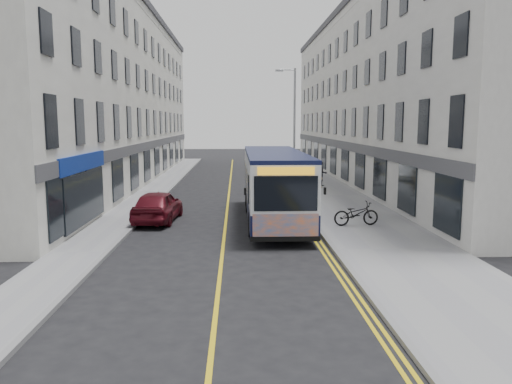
{
  "coord_description": "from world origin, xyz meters",
  "views": [
    {
      "loc": [
        0.53,
        -18.29,
        4.56
      ],
      "look_at": [
        1.35,
        2.98,
        1.6
      ],
      "focal_mm": 35.0,
      "sensor_mm": 36.0,
      "label": 1
    }
  ],
  "objects": [
    {
      "name": "ground",
      "position": [
        0.0,
        0.0,
        0.0
      ],
      "size": [
        140.0,
        140.0,
        0.0
      ],
      "primitive_type": "plane",
      "color": "black",
      "rests_on": "ground"
    },
    {
      "name": "pavement_east",
      "position": [
        6.25,
        12.0,
        0.06
      ],
      "size": [
        4.5,
        64.0,
        0.12
      ],
      "primitive_type": "cube",
      "color": "gray",
      "rests_on": "ground"
    },
    {
      "name": "pavement_west",
      "position": [
        -5.0,
        12.0,
        0.06
      ],
      "size": [
        2.0,
        64.0,
        0.12
      ],
      "primitive_type": "cube",
      "color": "gray",
      "rests_on": "ground"
    },
    {
      "name": "kerb_east",
      "position": [
        4.0,
        12.0,
        0.07
      ],
      "size": [
        0.18,
        64.0,
        0.13
      ],
      "primitive_type": "cube",
      "color": "slate",
      "rests_on": "ground"
    },
    {
      "name": "kerb_west",
      "position": [
        -4.0,
        12.0,
        0.07
      ],
      "size": [
        0.18,
        64.0,
        0.13
      ],
      "primitive_type": "cube",
      "color": "slate",
      "rests_on": "ground"
    },
    {
      "name": "road_centre_line",
      "position": [
        0.0,
        12.0,
        0.0
      ],
      "size": [
        0.12,
        64.0,
        0.01
      ],
      "primitive_type": "cube",
      "color": "gold",
      "rests_on": "ground"
    },
    {
      "name": "road_dbl_yellow_inner",
      "position": [
        3.55,
        12.0,
        0.0
      ],
      "size": [
        0.1,
        64.0,
        0.01
      ],
      "primitive_type": "cube",
      "color": "gold",
      "rests_on": "ground"
    },
    {
      "name": "road_dbl_yellow_outer",
      "position": [
        3.75,
        12.0,
        0.0
      ],
      "size": [
        0.1,
        64.0,
        0.01
      ],
      "primitive_type": "cube",
      "color": "gold",
      "rests_on": "ground"
    },
    {
      "name": "terrace_east",
      "position": [
        11.5,
        21.0,
        6.5
      ],
      "size": [
        6.0,
        46.0,
        13.0
      ],
      "primitive_type": "cube",
      "color": "silver",
      "rests_on": "ground"
    },
    {
      "name": "terrace_west",
      "position": [
        -9.0,
        21.0,
        6.5
      ],
      "size": [
        6.0,
        46.0,
        13.0
      ],
      "primitive_type": "cube",
      "color": "white",
      "rests_on": "ground"
    },
    {
      "name": "streetlamp",
      "position": [
        4.17,
        14.0,
        4.38
      ],
      "size": [
        1.32,
        0.18,
        8.0
      ],
      "color": "#9B9EA3",
      "rests_on": "ground"
    },
    {
      "name": "city_bus",
      "position": [
        2.26,
        4.73,
        1.77
      ],
      "size": [
        2.6,
        11.14,
        3.24
      ],
      "color": "#0B1033",
      "rests_on": "ground"
    },
    {
      "name": "bicycle",
      "position": [
        5.71,
        2.86,
        0.64
      ],
      "size": [
        2.05,
        0.9,
        1.04
      ],
      "primitive_type": "imported",
      "rotation": [
        0.0,
        0.0,
        1.68
      ],
      "color": "black",
      "rests_on": "pavement_east"
    },
    {
      "name": "pedestrian_near",
      "position": [
        5.44,
        11.66,
        0.94
      ],
      "size": [
        0.71,
        0.6,
        1.65
      ],
      "primitive_type": "imported",
      "rotation": [
        0.0,
        0.0,
        -0.4
      ],
      "color": "olive",
      "rests_on": "pavement_east"
    },
    {
      "name": "pedestrian_far",
      "position": [
        6.46,
        16.47,
        0.99
      ],
      "size": [
        0.9,
        0.73,
        1.75
      ],
      "primitive_type": "imported",
      "rotation": [
        0.0,
        0.0,
        0.09
      ],
      "color": "black",
      "rests_on": "pavement_east"
    },
    {
      "name": "car_white",
      "position": [
        3.2,
        21.18,
        0.74
      ],
      "size": [
        2.01,
        4.62,
        1.48
      ],
      "primitive_type": "imported",
      "rotation": [
        0.0,
        0.0,
        0.1
      ],
      "color": "silver",
      "rests_on": "ground"
    },
    {
      "name": "car_maroon",
      "position": [
        -3.15,
        4.69,
        0.74
      ],
      "size": [
        2.08,
        4.46,
        1.48
      ],
      "primitive_type": "imported",
      "rotation": [
        0.0,
        0.0,
        3.06
      ],
      "color": "#540E18",
      "rests_on": "ground"
    }
  ]
}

